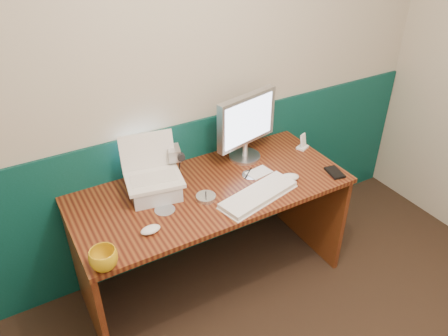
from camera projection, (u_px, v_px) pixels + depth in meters
back_wall at (193, 82)px, 2.55m from camera, size 3.50×0.04×2.50m
wainscot at (198, 187)px, 2.94m from camera, size 3.48×0.02×1.00m
desk at (212, 237)px, 2.71m from camera, size 1.60×0.70×0.75m
laptop_riser at (155, 188)px, 2.43m from camera, size 0.30×0.27×0.09m
laptop at (152, 162)px, 2.33m from camera, size 0.34×0.28×0.25m
monitor at (246, 127)px, 2.67m from camera, size 0.46×0.22×0.44m
keyboard at (258, 195)px, 2.43m from camera, size 0.50×0.26×0.03m
mouse_right at (289, 177)px, 2.57m from camera, size 0.13×0.11×0.04m
mouse_left at (151, 230)px, 2.18m from camera, size 0.11×0.07×0.03m
mug at (104, 259)px, 1.96m from camera, size 0.17×0.17×0.10m
camcorder at (174, 163)px, 2.55m from camera, size 0.12×0.15×0.19m
cd_spindle at (206, 197)px, 2.41m from camera, size 0.11×0.11×0.02m
cd_loose_a at (165, 210)px, 2.34m from camera, size 0.11×0.11×0.00m
cd_loose_b at (251, 175)px, 2.62m from camera, size 0.11×0.11×0.00m
pen at (248, 173)px, 2.63m from camera, size 0.10×0.09×0.01m
papers at (259, 172)px, 2.64m from camera, size 0.16×0.12×0.00m
dock at (302, 147)px, 2.89m from camera, size 0.09×0.08×0.01m
music_player at (303, 140)px, 2.86m from camera, size 0.06×0.04×0.09m
pda at (335, 172)px, 2.63m from camera, size 0.10×0.14×0.02m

